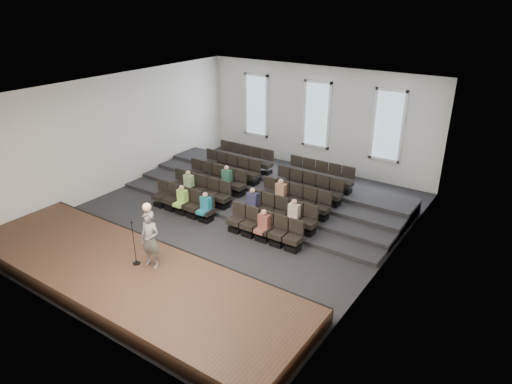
% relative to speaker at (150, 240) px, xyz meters
% --- Properties ---
extents(ground, '(14.00, 14.00, 0.00)m').
position_rel_speaker_xyz_m(ground, '(-0.50, 4.51, -1.40)').
color(ground, black).
rests_on(ground, ground).
extents(ceiling, '(12.00, 14.00, 0.02)m').
position_rel_speaker_xyz_m(ceiling, '(-0.50, 4.51, 3.61)').
color(ceiling, white).
rests_on(ceiling, ground).
extents(wall_back, '(12.00, 0.04, 5.00)m').
position_rel_speaker_xyz_m(wall_back, '(-0.50, 11.53, 1.10)').
color(wall_back, silver).
rests_on(wall_back, ground).
extents(wall_front, '(12.00, 0.04, 5.00)m').
position_rel_speaker_xyz_m(wall_front, '(-0.50, -2.51, 1.10)').
color(wall_front, silver).
rests_on(wall_front, ground).
extents(wall_left, '(0.04, 14.00, 5.00)m').
position_rel_speaker_xyz_m(wall_left, '(-6.52, 4.51, 1.10)').
color(wall_left, silver).
rests_on(wall_left, ground).
extents(wall_right, '(0.04, 14.00, 5.00)m').
position_rel_speaker_xyz_m(wall_right, '(5.52, 4.51, 1.10)').
color(wall_right, silver).
rests_on(wall_right, ground).
extents(stage, '(11.80, 3.60, 0.50)m').
position_rel_speaker_xyz_m(stage, '(-0.50, -0.59, -1.15)').
color(stage, '#3C281A').
rests_on(stage, ground).
extents(stage_lip, '(11.80, 0.06, 0.52)m').
position_rel_speaker_xyz_m(stage_lip, '(-0.50, 1.18, -1.15)').
color(stage_lip, black).
rests_on(stage_lip, ground).
extents(risers, '(11.80, 4.80, 0.60)m').
position_rel_speaker_xyz_m(risers, '(-0.50, 7.68, -1.21)').
color(risers, black).
rests_on(risers, ground).
extents(seating_rows, '(6.80, 4.70, 1.67)m').
position_rel_speaker_xyz_m(seating_rows, '(-0.50, 6.05, -0.72)').
color(seating_rows, black).
rests_on(seating_rows, ground).
extents(windows, '(8.44, 0.10, 3.24)m').
position_rel_speaker_xyz_m(windows, '(-0.50, 11.46, 1.30)').
color(windows, white).
rests_on(windows, wall_back).
extents(audience, '(5.45, 2.64, 1.10)m').
position_rel_speaker_xyz_m(audience, '(-0.50, 4.83, -0.59)').
color(audience, '#9FDA57').
rests_on(audience, seating_rows).
extents(speaker, '(0.70, 0.50, 1.80)m').
position_rel_speaker_xyz_m(speaker, '(0.00, 0.00, 0.00)').
color(speaker, '#5F5D5A').
rests_on(speaker, stage).
extents(mic_stand, '(0.24, 0.24, 1.45)m').
position_rel_speaker_xyz_m(mic_stand, '(-0.50, -0.20, -0.47)').
color(mic_stand, black).
rests_on(mic_stand, stage).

